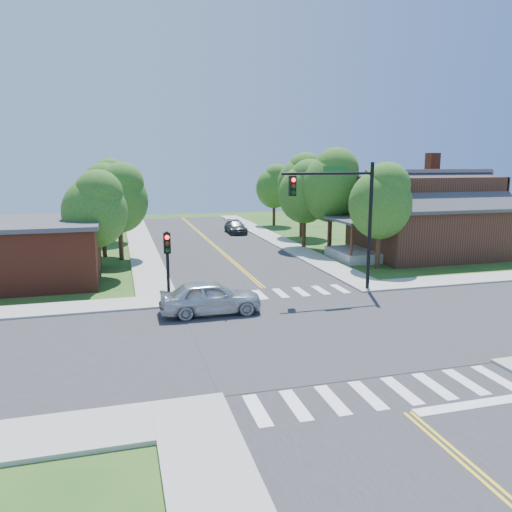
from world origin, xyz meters
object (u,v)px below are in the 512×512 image
object	(u,v)px
house_ne	(427,213)
car_dgrey	(236,227)
signal_pole_nw	(167,254)
signal_mast_ne	(343,206)
car_silver	(211,298)

from	to	relation	value
house_ne	car_dgrey	world-z (taller)	house_ne
signal_pole_nw	car_dgrey	bearing A→B (deg)	69.28
signal_pole_nw	house_ne	size ratio (longest dim) A/B	0.29
signal_mast_ne	signal_pole_nw	distance (m)	9.76
signal_mast_ne	car_dgrey	distance (m)	24.41
house_ne	signal_pole_nw	bearing A→B (deg)	-157.31
signal_mast_ne	signal_pole_nw	size ratio (longest dim) A/B	1.89
signal_mast_ne	house_ne	size ratio (longest dim) A/B	0.55
signal_mast_ne	car_silver	bearing A→B (deg)	-164.89
signal_mast_ne	signal_pole_nw	world-z (taller)	signal_mast_ne
car_dgrey	house_ne	bearing A→B (deg)	-52.34
signal_mast_ne	car_silver	size ratio (longest dim) A/B	1.49
car_dgrey	signal_mast_ne	bearing A→B (deg)	-88.36
car_silver	car_dgrey	xyz separation A→B (m)	(7.32, 26.13, -0.20)
signal_mast_ne	signal_pole_nw	bearing A→B (deg)	-179.93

